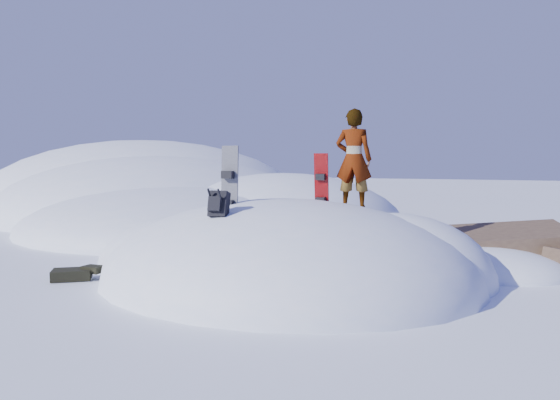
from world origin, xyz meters
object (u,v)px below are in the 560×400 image
at_px(snowboard_red, 321,191).
at_px(person, 354,159).
at_px(backpack, 218,204).
at_px(snowboard_dark, 229,193).

height_order(snowboard_red, person, person).
xyz_separation_m(snowboard_red, backpack, (-1.04, -1.95, -0.13)).
distance_m(snowboard_dark, backpack, 0.89).
height_order(snowboard_dark, person, person).
xyz_separation_m(snowboard_dark, person, (1.88, 1.34, 0.60)).
bearing_deg(person, backpack, 47.67).
bearing_deg(backpack, snowboard_red, 51.05).
bearing_deg(backpack, snowboard_dark, 98.09).
bearing_deg(snowboard_dark, snowboard_red, 36.48).
relative_size(snowboard_dark, backpack, 3.45).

